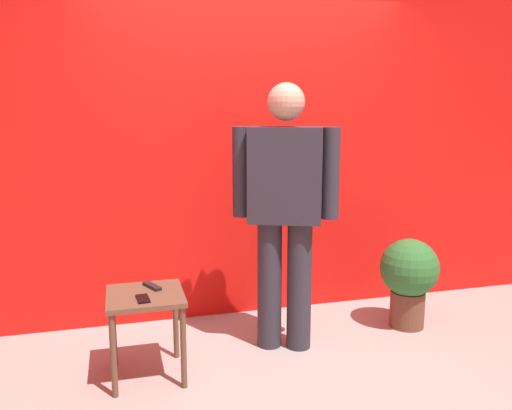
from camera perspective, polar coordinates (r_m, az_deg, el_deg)
The scene contains 7 objects.
ground_plane at distance 3.33m, azimuth 5.11°, elevation -19.34°, with size 12.00×12.00×0.00m, color #9E9991.
back_wall_red at distance 4.15m, azimuth -0.91°, elevation 8.97°, with size 5.57×0.12×3.09m, color red.
standing_person at distance 3.52m, azimuth 3.20°, elevation 0.09°, with size 0.71×0.41×1.82m.
side_table at distance 3.34m, azimuth -11.94°, elevation -10.94°, with size 0.46×0.46×0.54m.
cell_phone at distance 3.21m, azimuth -12.23°, elevation -9.95°, with size 0.07×0.14×0.01m, color black.
tv_remote at distance 3.39m, azimuth -11.27°, elevation -8.68°, with size 0.04×0.17×0.02m, color black.
potted_plant at distance 4.16m, azimuth 16.34°, elevation -7.37°, with size 0.44×0.44×0.69m.
Camera 1 is at (-1.02, -2.70, 1.66)m, focal length 36.68 mm.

